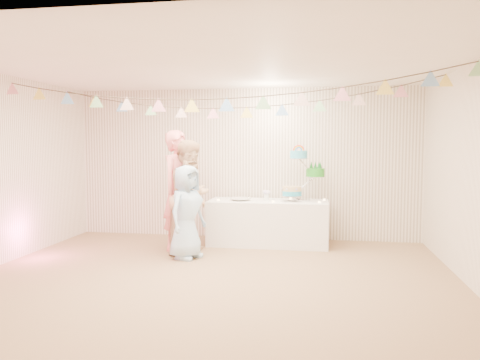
% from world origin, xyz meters
% --- Properties ---
extents(floor, '(6.00, 6.00, 0.00)m').
position_xyz_m(floor, '(0.00, 0.00, 0.00)').
color(floor, '#866648').
rests_on(floor, ground).
extents(ceiling, '(6.00, 6.00, 0.00)m').
position_xyz_m(ceiling, '(0.00, 0.00, 2.60)').
color(ceiling, white).
rests_on(ceiling, ground).
extents(back_wall, '(6.00, 6.00, 0.00)m').
position_xyz_m(back_wall, '(0.00, 2.50, 1.30)').
color(back_wall, white).
rests_on(back_wall, ground).
extents(front_wall, '(6.00, 6.00, 0.00)m').
position_xyz_m(front_wall, '(0.00, -2.50, 1.30)').
color(front_wall, white).
rests_on(front_wall, ground).
extents(right_wall, '(5.00, 5.00, 0.00)m').
position_xyz_m(right_wall, '(3.00, 0.00, 1.30)').
color(right_wall, white).
rests_on(right_wall, ground).
extents(table, '(1.93, 0.77, 0.72)m').
position_xyz_m(table, '(0.47, 1.98, 0.36)').
color(table, white).
rests_on(table, floor).
extents(cake_stand, '(0.75, 0.44, 0.84)m').
position_xyz_m(cake_stand, '(1.02, 2.03, 1.17)').
color(cake_stand, silver).
rests_on(cake_stand, table).
extents(cake_bottom, '(0.31, 0.31, 0.15)m').
position_xyz_m(cake_bottom, '(0.87, 1.97, 0.84)').
color(cake_bottom, '#2AA3C5').
rests_on(cake_bottom, cake_stand).
extents(cake_middle, '(0.27, 0.27, 0.22)m').
position_xyz_m(cake_middle, '(1.20, 2.12, 1.11)').
color(cake_middle, '#20891D').
rests_on(cake_middle, cake_stand).
extents(cake_top_tier, '(0.25, 0.25, 0.19)m').
position_xyz_m(cake_top_tier, '(0.96, 2.00, 1.38)').
color(cake_top_tier, '#47BEE0').
rests_on(cake_top_tier, cake_stand).
extents(platter, '(0.34, 0.34, 0.02)m').
position_xyz_m(platter, '(0.02, 1.93, 0.76)').
color(platter, white).
rests_on(platter, table).
extents(posy, '(0.15, 0.15, 0.17)m').
position_xyz_m(posy, '(0.43, 2.03, 0.83)').
color(posy, white).
rests_on(posy, table).
extents(person_adult_a, '(0.65, 0.79, 1.86)m').
position_xyz_m(person_adult_a, '(-0.86, 1.41, 0.93)').
color(person_adult_a, pink).
rests_on(person_adult_a, floor).
extents(person_adult_b, '(0.88, 0.99, 1.71)m').
position_xyz_m(person_adult_b, '(-0.62, 1.21, 0.85)').
color(person_adult_b, '#E0B28A').
rests_on(person_adult_b, floor).
extents(person_child, '(0.65, 0.77, 1.35)m').
position_xyz_m(person_child, '(-0.59, 0.87, 0.67)').
color(person_child, '#AACFF1').
rests_on(person_child, floor).
extents(bunting_back, '(5.60, 1.10, 0.40)m').
position_xyz_m(bunting_back, '(0.00, 1.10, 2.35)').
color(bunting_back, pink).
rests_on(bunting_back, ceiling).
extents(bunting_front, '(5.60, 0.90, 0.36)m').
position_xyz_m(bunting_front, '(0.00, -0.20, 2.32)').
color(bunting_front, '#72A5E5').
rests_on(bunting_front, ceiling).
extents(tealight_0, '(0.04, 0.04, 0.03)m').
position_xyz_m(tealight_0, '(-0.33, 1.83, 0.74)').
color(tealight_0, '#FFD88C').
rests_on(tealight_0, table).
extents(tealight_1, '(0.04, 0.04, 0.03)m').
position_xyz_m(tealight_1, '(0.12, 2.16, 0.74)').
color(tealight_1, '#FFD88C').
rests_on(tealight_1, table).
extents(tealight_2, '(0.04, 0.04, 0.03)m').
position_xyz_m(tealight_2, '(0.57, 1.76, 0.74)').
color(tealight_2, '#FFD88C').
rests_on(tealight_2, table).
extents(tealight_3, '(0.04, 0.04, 0.03)m').
position_xyz_m(tealight_3, '(0.82, 2.20, 0.74)').
color(tealight_3, '#FFD88C').
rests_on(tealight_3, table).
extents(tealight_4, '(0.04, 0.04, 0.03)m').
position_xyz_m(tealight_4, '(1.29, 1.80, 0.74)').
color(tealight_4, '#FFD88C').
rests_on(tealight_4, table).
extents(tealight_5, '(0.04, 0.04, 0.03)m').
position_xyz_m(tealight_5, '(1.37, 2.13, 0.74)').
color(tealight_5, '#FFD88C').
rests_on(tealight_5, table).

